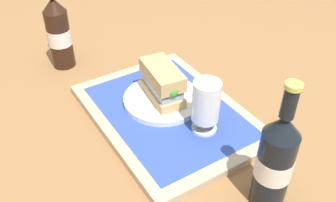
# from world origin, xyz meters

# --- Properties ---
(ground_plane) EXTENTS (3.00, 3.00, 0.00)m
(ground_plane) POSITION_xyz_m (0.00, 0.00, 0.00)
(ground_plane) COLOR olive
(tray) EXTENTS (0.44, 0.32, 0.02)m
(tray) POSITION_xyz_m (0.00, 0.00, 0.01)
(tray) COLOR tan
(tray) RESTS_ON ground_plane
(placemat) EXTENTS (0.38, 0.27, 0.00)m
(placemat) POSITION_xyz_m (0.00, 0.00, 0.02)
(placemat) COLOR #2D4793
(placemat) RESTS_ON tray
(plate) EXTENTS (0.19, 0.19, 0.01)m
(plate) POSITION_xyz_m (-0.04, 0.01, 0.03)
(plate) COLOR white
(plate) RESTS_ON placemat
(sandwich) EXTENTS (0.14, 0.08, 0.08)m
(sandwich) POSITION_xyz_m (-0.03, 0.01, 0.08)
(sandwich) COLOR tan
(sandwich) RESTS_ON plate
(beer_glass) EXTENTS (0.06, 0.06, 0.12)m
(beer_glass) POSITION_xyz_m (0.10, 0.03, 0.09)
(beer_glass) COLOR silver
(beer_glass) RESTS_ON placemat
(beer_bottle) EXTENTS (0.07, 0.07, 0.27)m
(beer_bottle) POSITION_xyz_m (0.30, 0.03, 0.10)
(beer_bottle) COLOR black
(beer_bottle) RESTS_ON ground_plane
(second_bottle) EXTENTS (0.07, 0.07, 0.27)m
(second_bottle) POSITION_xyz_m (-0.36, -0.13, 0.10)
(second_bottle) COLOR black
(second_bottle) RESTS_ON ground_plane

